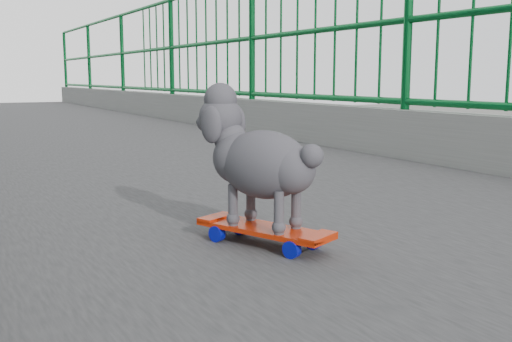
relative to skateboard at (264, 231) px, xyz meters
name	(u,v)px	position (x,y,z in m)	size (l,w,h in m)	color
skateboard	(264,231)	(0.00, 0.00, 0.00)	(0.29, 0.45, 0.06)	red
poodle	(258,157)	(-0.01, 0.02, 0.22)	(0.29, 0.43, 0.39)	#2E2C31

